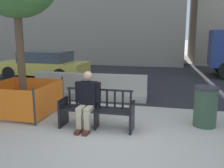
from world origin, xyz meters
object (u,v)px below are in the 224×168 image
object	(u,v)px
seated_person	(87,99)
trash_bin	(205,106)
car_taxi_near	(44,65)
construction_fence	(24,97)
street_bench	(97,111)
jersey_barrier_centre	(117,90)
jersey_barrier_left	(63,87)

from	to	relation	value
seated_person	trash_bin	size ratio (longest dim) A/B	1.39
car_taxi_near	construction_fence	bearing A→B (deg)	-66.81
construction_fence	car_taxi_near	xyz separation A→B (m)	(-2.26, 5.27, 0.22)
street_bench	car_taxi_near	bearing A→B (deg)	127.71
seated_person	car_taxi_near	xyz separation A→B (m)	(-4.29, 5.88, -0.01)
jersey_barrier_centre	trash_bin	size ratio (longest dim) A/B	2.14
car_taxi_near	trash_bin	bearing A→B (deg)	-36.37
jersey_barrier_left	car_taxi_near	size ratio (longest dim) A/B	0.47
seated_person	jersey_barrier_centre	size ratio (longest dim) A/B	0.65
car_taxi_near	seated_person	bearing A→B (deg)	-53.86
car_taxi_near	trash_bin	distance (m)	8.61
jersey_barrier_left	car_taxi_near	world-z (taller)	car_taxi_near
seated_person	jersey_barrier_left	size ratio (longest dim) A/B	0.65
seated_person	trash_bin	world-z (taller)	seated_person
street_bench	car_taxi_near	world-z (taller)	car_taxi_near
car_taxi_near	jersey_barrier_left	bearing A→B (deg)	-52.62
jersey_barrier_centre	jersey_barrier_left	bearing A→B (deg)	-179.30
seated_person	car_taxi_near	distance (m)	7.28
street_bench	construction_fence	size ratio (longest dim) A/B	1.04
street_bench	jersey_barrier_left	size ratio (longest dim) A/B	0.84
jersey_barrier_centre	street_bench	bearing A→B (deg)	-87.35
seated_person	trash_bin	xyz separation A→B (m)	(2.64, 0.77, -0.21)
street_bench	seated_person	world-z (taller)	seated_person
jersey_barrier_left	street_bench	bearing A→B (deg)	-51.88
jersey_barrier_left	car_taxi_near	bearing A→B (deg)	127.38
seated_person	car_taxi_near	size ratio (longest dim) A/B	0.30
construction_fence	street_bench	bearing A→B (deg)	-13.84
jersey_barrier_left	trash_bin	size ratio (longest dim) A/B	2.14
jersey_barrier_left	trash_bin	distance (m)	4.83
street_bench	jersey_barrier_left	xyz separation A→B (m)	(-2.02, 2.57, -0.06)
seated_person	jersey_barrier_left	world-z (taller)	seated_person
car_taxi_near	street_bench	bearing A→B (deg)	-52.29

